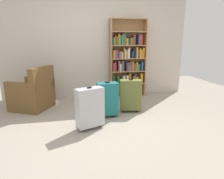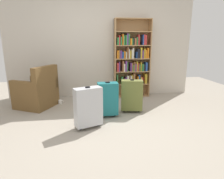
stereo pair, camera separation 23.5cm
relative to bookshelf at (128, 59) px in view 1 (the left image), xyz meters
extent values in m
plane|color=#9E9384|center=(-0.75, -1.75, -0.96)|extent=(8.11, 8.11, 0.00)
cube|color=beige|center=(-0.75, 0.19, 0.34)|extent=(4.63, 0.10, 2.60)
cube|color=#A87F51|center=(-0.44, -0.01, 0.00)|extent=(0.02, 0.26, 1.92)
cube|color=#A87F51|center=(0.44, -0.01, 0.00)|extent=(0.02, 0.26, 1.92)
cube|color=#A87F51|center=(0.00, 0.11, 0.00)|extent=(0.89, 0.02, 1.92)
cube|color=#A87F51|center=(0.00, -0.01, -0.95)|extent=(0.85, 0.24, 0.02)
cube|color=#A87F51|center=(0.00, -0.01, -0.63)|extent=(0.85, 0.24, 0.02)
cube|color=#A87F51|center=(0.00, -0.01, -0.31)|extent=(0.85, 0.24, 0.02)
cube|color=#A87F51|center=(0.00, -0.01, 0.01)|extent=(0.85, 0.24, 0.02)
cube|color=#A87F51|center=(0.00, -0.01, 0.33)|extent=(0.85, 0.24, 0.02)
cube|color=#A87F51|center=(0.00, -0.01, 0.65)|extent=(0.85, 0.24, 0.02)
cube|color=#A87F51|center=(0.00, -0.01, 0.95)|extent=(0.85, 0.24, 0.02)
cube|color=#2D7238|center=(-0.38, -0.05, -0.50)|extent=(0.03, 0.17, 0.25)
cube|color=#2D7238|center=(-0.26, -0.06, -0.52)|extent=(0.04, 0.15, 0.19)
cube|color=#66337F|center=(-0.16, -0.05, -0.54)|extent=(0.03, 0.16, 0.17)
cube|color=silver|center=(-0.11, -0.03, -0.52)|extent=(0.04, 0.21, 0.21)
cube|color=brown|center=(-0.07, -0.03, -0.52)|extent=(0.02, 0.20, 0.19)
cube|color=silver|center=(-0.03, -0.04, -0.51)|extent=(0.03, 0.18, 0.21)
cube|color=gold|center=(0.00, -0.05, -0.50)|extent=(0.02, 0.17, 0.23)
cube|color=brown|center=(0.04, -0.02, -0.49)|extent=(0.04, 0.22, 0.27)
cube|color=orange|center=(0.14, -0.03, -0.52)|extent=(0.03, 0.20, 0.19)
cube|color=#264C99|center=(0.18, -0.05, -0.50)|extent=(0.03, 0.17, 0.23)
cube|color=gold|center=(0.22, -0.06, -0.54)|extent=(0.04, 0.14, 0.17)
cube|color=#B22D2D|center=(0.26, -0.03, -0.54)|extent=(0.03, 0.21, 0.16)
cube|color=gold|center=(0.33, -0.03, -0.49)|extent=(0.02, 0.20, 0.25)
cube|color=gold|center=(0.36, -0.03, -0.50)|extent=(0.03, 0.20, 0.24)
cube|color=#B22D2D|center=(-0.37, -0.05, -0.19)|extent=(0.04, 0.16, 0.21)
cube|color=#66337F|center=(-0.34, -0.04, -0.18)|extent=(0.02, 0.17, 0.24)
cube|color=brown|center=(-0.24, -0.05, -0.17)|extent=(0.04, 0.17, 0.26)
cube|color=silver|center=(-0.21, -0.02, -0.20)|extent=(0.03, 0.22, 0.19)
cube|color=#66337F|center=(-0.17, -0.04, -0.17)|extent=(0.04, 0.19, 0.26)
cube|color=#2D7238|center=(-0.13, -0.05, -0.18)|extent=(0.02, 0.17, 0.23)
cube|color=#66337F|center=(-0.05, -0.04, -0.19)|extent=(0.03, 0.19, 0.21)
cube|color=brown|center=(-0.01, -0.03, -0.19)|extent=(0.03, 0.19, 0.21)
cube|color=#2D7238|center=(0.02, -0.04, -0.22)|extent=(0.02, 0.17, 0.16)
cube|color=brown|center=(0.05, -0.03, -0.18)|extent=(0.03, 0.21, 0.24)
cube|color=#66337F|center=(0.08, -0.05, -0.21)|extent=(0.02, 0.17, 0.19)
cube|color=gold|center=(0.11, -0.04, -0.18)|extent=(0.03, 0.19, 0.24)
cube|color=#B22D2D|center=(0.15, -0.04, -0.20)|extent=(0.03, 0.18, 0.20)
cube|color=#2D7238|center=(0.18, -0.02, -0.21)|extent=(0.02, 0.22, 0.17)
cube|color=gold|center=(0.21, -0.03, -0.19)|extent=(0.02, 0.20, 0.23)
cube|color=#2D7238|center=(0.26, -0.05, -0.21)|extent=(0.04, 0.17, 0.18)
cube|color=black|center=(0.30, -0.04, -0.22)|extent=(0.03, 0.19, 0.15)
cube|color=#264C99|center=(0.35, -0.04, -0.19)|extent=(0.04, 0.18, 0.22)
cube|color=orange|center=(-0.38, -0.03, 0.12)|extent=(0.04, 0.21, 0.20)
cube|color=brown|center=(-0.34, -0.05, 0.12)|extent=(0.03, 0.15, 0.20)
cube|color=#66337F|center=(-0.30, -0.03, 0.12)|extent=(0.04, 0.20, 0.19)
cube|color=#264C99|center=(-0.25, -0.05, 0.10)|extent=(0.03, 0.17, 0.16)
cube|color=orange|center=(-0.21, -0.05, 0.11)|extent=(0.03, 0.16, 0.18)
cube|color=silver|center=(-0.17, -0.05, 0.10)|extent=(0.02, 0.17, 0.16)
cube|color=brown|center=(-0.13, -0.04, 0.16)|extent=(0.03, 0.19, 0.27)
cube|color=silver|center=(-0.10, -0.05, 0.13)|extent=(0.02, 0.16, 0.22)
cube|color=gold|center=(-0.06, -0.03, 0.12)|extent=(0.03, 0.20, 0.19)
cube|color=silver|center=(-0.02, -0.06, 0.13)|extent=(0.02, 0.14, 0.21)
cube|color=silver|center=(0.01, -0.04, 0.15)|extent=(0.02, 0.19, 0.25)
cube|color=#264C99|center=(0.09, -0.02, 0.10)|extent=(0.02, 0.22, 0.16)
cube|color=black|center=(0.12, -0.06, 0.14)|extent=(0.03, 0.15, 0.23)
cube|color=black|center=(0.16, -0.03, 0.13)|extent=(0.04, 0.20, 0.22)
cube|color=gold|center=(0.21, -0.06, 0.15)|extent=(0.04, 0.14, 0.26)
cube|color=#66337F|center=(0.25, -0.04, 0.12)|extent=(0.03, 0.18, 0.19)
cube|color=gold|center=(0.29, -0.06, 0.14)|extent=(0.03, 0.15, 0.24)
cube|color=orange|center=(0.33, -0.03, 0.12)|extent=(0.04, 0.21, 0.20)
cube|color=orange|center=(0.38, -0.04, 0.15)|extent=(0.04, 0.18, 0.25)
cube|color=#2D7238|center=(-0.38, -0.03, 0.43)|extent=(0.04, 0.20, 0.18)
cube|color=#B22D2D|center=(-0.34, -0.04, 0.46)|extent=(0.03, 0.18, 0.22)
cube|color=#2D7238|center=(-0.30, -0.06, 0.44)|extent=(0.03, 0.15, 0.19)
cube|color=orange|center=(-0.26, -0.03, 0.47)|extent=(0.03, 0.20, 0.26)
cube|color=#2D7238|center=(-0.22, -0.06, 0.45)|extent=(0.03, 0.15, 0.22)
cube|color=#2D7238|center=(-0.18, -0.04, 0.46)|extent=(0.03, 0.18, 0.23)
cube|color=#66337F|center=(-0.14, -0.03, 0.48)|extent=(0.03, 0.20, 0.27)
cube|color=#2D7238|center=(-0.11, -0.02, 0.47)|extent=(0.03, 0.22, 0.26)
cube|color=orange|center=(-0.06, -0.05, 0.42)|extent=(0.04, 0.16, 0.15)
cube|color=#2D7238|center=(-0.02, -0.03, 0.42)|extent=(0.02, 0.20, 0.16)
cube|color=black|center=(0.01, -0.03, 0.43)|extent=(0.02, 0.20, 0.18)
cube|color=brown|center=(0.05, -0.04, 0.43)|extent=(0.04, 0.18, 0.17)
cube|color=#2D7238|center=(0.10, -0.04, 0.43)|extent=(0.03, 0.18, 0.18)
cube|color=#B22D2D|center=(0.13, -0.04, 0.46)|extent=(0.03, 0.17, 0.24)
cube|color=#264C99|center=(0.24, -0.04, 0.47)|extent=(0.02, 0.19, 0.24)
cube|color=#B22D2D|center=(0.27, -0.05, 0.47)|extent=(0.03, 0.17, 0.25)
cube|color=#B22D2D|center=(0.31, -0.02, 0.46)|extent=(0.04, 0.22, 0.24)
cube|color=brown|center=(-2.25, -0.53, -0.76)|extent=(0.94, 0.94, 0.40)
cube|color=#91724F|center=(-2.25, -0.53, -0.52)|extent=(0.75, 0.71, 0.08)
cube|color=brown|center=(-2.00, -0.67, -0.31)|extent=(0.43, 0.68, 0.50)
cube|color=brown|center=(-2.11, -0.27, -0.45)|extent=(0.67, 0.41, 0.22)
cube|color=brown|center=(-2.39, -0.80, -0.45)|extent=(0.67, 0.41, 0.22)
cylinder|color=white|center=(-1.76, -0.43, -0.91)|extent=(0.08, 0.08, 0.10)
torus|color=white|center=(-1.71, -0.43, -0.91)|extent=(0.06, 0.01, 0.06)
cube|color=brown|center=(-0.27, -1.15, -0.61)|extent=(0.45, 0.28, 0.60)
cube|color=black|center=(-0.27, -1.15, -0.30)|extent=(0.08, 0.05, 0.02)
cylinder|color=black|center=(-0.41, -1.13, -0.93)|extent=(0.06, 0.06, 0.05)
cylinder|color=black|center=(-0.12, -1.18, -0.93)|extent=(0.06, 0.06, 0.05)
cube|color=#19666B|center=(-0.77, -1.33, -0.61)|extent=(0.38, 0.23, 0.61)
cube|color=black|center=(-0.77, -1.33, -0.29)|extent=(0.08, 0.05, 0.02)
cylinder|color=black|center=(-0.90, -1.33, -0.93)|extent=(0.05, 0.05, 0.05)
cylinder|color=black|center=(-0.64, -1.33, -0.93)|extent=(0.05, 0.05, 0.05)
cube|color=#B7BABF|center=(-1.14, -1.79, -0.59)|extent=(0.48, 0.34, 0.63)
cube|color=black|center=(-1.14, -1.79, -0.26)|extent=(0.08, 0.06, 0.02)
cylinder|color=black|center=(-1.29, -1.84, -0.93)|extent=(0.06, 0.06, 0.05)
cylinder|color=black|center=(-1.00, -1.73, -0.93)|extent=(0.06, 0.06, 0.05)
camera|label=1|loc=(-1.40, -4.77, 0.45)|focal=31.28mm
camera|label=2|loc=(-1.17, -4.81, 0.45)|focal=31.28mm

